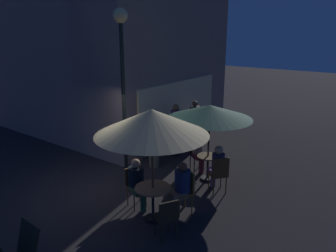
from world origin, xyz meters
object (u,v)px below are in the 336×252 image
Objects in this scene: cafe_chair_2 at (167,216)px; patron_seated_2 at (181,185)px; patio_umbrella_1 at (152,122)px; cafe_table_1 at (153,196)px; patron_seated_3 at (137,180)px; patron_seated_0 at (198,149)px; patron_standing_4 at (194,125)px; cafe_chair_4 at (134,183)px; cafe_table_0 at (208,164)px; street_lamp_near_corner at (122,62)px; patron_standing_5 at (154,140)px; patio_umbrella_0 at (210,112)px; cafe_chair_0 at (196,152)px; patron_standing_6 at (176,130)px; cafe_chair_3 at (186,188)px; cafe_chair_1 at (219,172)px; patron_seated_1 at (217,165)px.

patron_seated_2 is (0.99, 0.35, 0.17)m from cafe_chair_2.
patio_umbrella_1 is 1.70m from patron_seated_2.
cafe_table_1 is 0.65× the size of patron_seated_3.
cafe_table_1 is at bearing -43.51° from patron_seated_0.
cafe_chair_4 is at bearing -93.79° from patron_standing_4.
cafe_table_0 is 2.36m from patron_seated_3.
cafe_table_1 is at bearing 82.87° from patio_umbrella_1.
patron_standing_4 is (4.44, 1.72, 0.27)m from cafe_table_1.
patron_seated_0 is (0.38, 0.55, 0.20)m from cafe_table_0.
cafe_table_1 is at bearing 0.00° from patron_seated_2.
street_lamp_near_corner reaches higher than patron_standing_5.
patio_umbrella_1 is at bearing 0.00° from cafe_chair_2.
patio_umbrella_0 is 1.63m from cafe_chair_0.
patron_standing_6 reaches higher than cafe_chair_2.
cafe_table_0 is 0.80× the size of cafe_chair_2.
cafe_chair_3 reaches higher than cafe_table_0.
cafe_chair_1 is at bearing -163.34° from patron_seated_2.
patron_seated_0 is (0.38, 0.55, -1.28)m from patio_umbrella_0.
patron_standing_6 is at bearing 61.37° from cafe_table_0.
patio_umbrella_1 reaches higher than patron_seated_3.
patio_umbrella_1 is 1.44× the size of patron_standing_6.
patron_seated_0 is 2.44m from patron_seated_2.
cafe_chair_0 is at bearing -180.00° from patron_seated_0.
patio_umbrella_0 is at bearing -138.27° from cafe_chair_3.
patron_seated_3 is 4.37m from patron_standing_4.
street_lamp_near_corner is at bearing 61.03° from patio_umbrella_1.
street_lamp_near_corner is at bearing -71.46° from patron_seated_2.
patron_standing_6 is at bearing -113.28° from patron_standing_4.
cafe_chair_4 is at bearing -44.02° from patron_seated_2.
patron_seated_2 is (0.61, -0.32, -1.55)m from patio_umbrella_1.
patron_seated_1 is (-0.89, -1.19, 0.17)m from cafe_chair_0.
cafe_table_0 is at bearing 1.14° from cafe_table_1.
patron_seated_3 is 0.69× the size of patron_standing_6.
cafe_chair_0 is 0.91× the size of cafe_chair_3.
cafe_chair_2 is 0.71× the size of patron_seated_1.
patron_standing_5 is at bearing 33.31° from patron_seated_1.
patron_seated_0 is at bearing -127.38° from cafe_chair_3.
cafe_chair_1 is 0.58× the size of patron_standing_4.
cafe_table_0 is 0.80× the size of cafe_chair_0.
cafe_chair_1 is at bearing -16.64° from cafe_table_1.
cafe_table_0 is at bearing 93.60° from patron_seated_3.
cafe_chair_3 is 0.82× the size of patron_seated_3.
street_lamp_near_corner is 3.70× the size of patron_seated_2.
patron_seated_3 is at bearing -124.69° from street_lamp_near_corner.
cafe_chair_2 is 1.15m from cafe_chair_3.
patio_umbrella_1 is 1.86m from cafe_chair_4.
patron_seated_1 is (-0.43, -0.52, -1.25)m from patio_umbrella_0.
cafe_table_0 is at bearing 90.24° from cafe_chair_4.
cafe_chair_1 is 1.12× the size of cafe_chair_2.
cafe_table_0 is at bearing -46.12° from cafe_chair_2.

